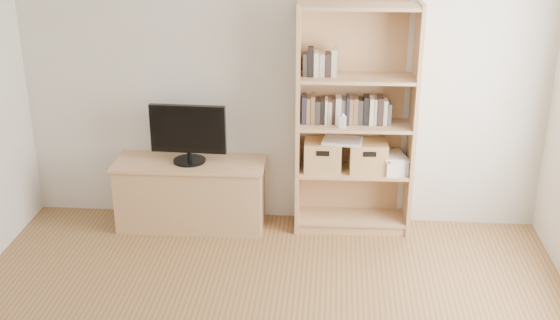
# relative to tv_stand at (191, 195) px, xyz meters

# --- Properties ---
(back_wall) EXTENTS (4.50, 0.02, 2.60)m
(back_wall) POSITION_rel_tv_stand_xyz_m (0.78, 0.24, 1.01)
(back_wall) COLOR beige
(back_wall) RESTS_ON floor
(tv_stand) EXTENTS (1.27, 0.49, 0.58)m
(tv_stand) POSITION_rel_tv_stand_xyz_m (0.00, 0.00, 0.00)
(tv_stand) COLOR tan
(tv_stand) RESTS_ON floor
(bookshelf) EXTENTS (1.00, 0.38, 1.98)m
(bookshelf) POSITION_rel_tv_stand_xyz_m (1.41, 0.06, 0.70)
(bookshelf) COLOR tan
(bookshelf) RESTS_ON floor
(television) EXTENTS (0.65, 0.07, 0.51)m
(television) POSITION_rel_tv_stand_xyz_m (0.00, 0.00, 0.57)
(television) COLOR black
(television) RESTS_ON tv_stand
(books_row_mid) EXTENTS (0.88, 0.22, 0.23)m
(books_row_mid) POSITION_rel_tv_stand_xyz_m (1.41, 0.08, 0.80)
(books_row_mid) COLOR #221F2F
(books_row_mid) RESTS_ON bookshelf
(books_row_upper) EXTENTS (0.42, 0.17, 0.22)m
(books_row_upper) POSITION_rel_tv_stand_xyz_m (1.19, 0.08, 1.19)
(books_row_upper) COLOR #221F2F
(books_row_upper) RESTS_ON bookshelf
(baby_monitor) EXTENTS (0.06, 0.04, 0.10)m
(baby_monitor) POSITION_rel_tv_stand_xyz_m (1.30, -0.05, 0.73)
(baby_monitor) COLOR white
(baby_monitor) RESTS_ON bookshelf
(basket_left) EXTENTS (0.32, 0.26, 0.26)m
(basket_left) POSITION_rel_tv_stand_xyz_m (1.15, 0.05, 0.39)
(basket_left) COLOR tan
(basket_left) RESTS_ON bookshelf
(basket_right) EXTENTS (0.33, 0.27, 0.26)m
(basket_right) POSITION_rel_tv_stand_xyz_m (1.53, 0.06, 0.39)
(basket_right) COLOR tan
(basket_right) RESTS_ON bookshelf
(laptop) EXTENTS (0.35, 0.27, 0.03)m
(laptop) POSITION_rel_tv_stand_xyz_m (1.31, 0.04, 0.53)
(laptop) COLOR white
(laptop) RESTS_ON basket_left
(magazine_stack) EXTENTS (0.24, 0.30, 0.12)m
(magazine_stack) POSITION_rel_tv_stand_xyz_m (1.75, 0.07, 0.32)
(magazine_stack) COLOR silver
(magazine_stack) RESTS_ON bookshelf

